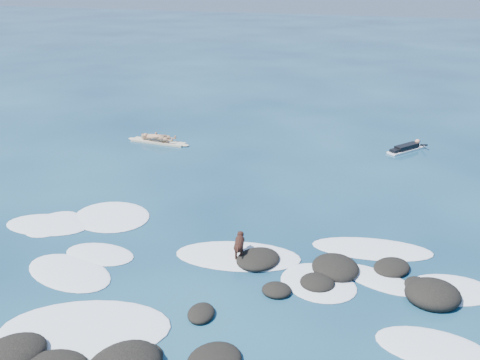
% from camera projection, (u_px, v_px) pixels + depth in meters
% --- Properties ---
extents(ground, '(160.00, 160.00, 0.00)m').
position_uv_depth(ground, '(210.00, 264.00, 14.62)').
color(ground, '#0A2642').
rests_on(ground, ground).
extents(reef_rocks, '(12.34, 7.80, 0.63)m').
position_uv_depth(reef_rocks, '(223.00, 320.00, 12.13)').
color(reef_rocks, black).
rests_on(reef_rocks, ground).
extents(breaking_foam, '(14.55, 8.39, 0.12)m').
position_uv_depth(breaking_foam, '(203.00, 266.00, 14.50)').
color(breaking_foam, white).
rests_on(breaking_foam, ground).
extents(standing_surfer_rig, '(3.14, 0.65, 1.79)m').
position_uv_depth(standing_surfer_rig, '(157.00, 128.00, 24.34)').
color(standing_surfer_rig, beige).
rests_on(standing_surfer_rig, ground).
extents(paddling_surfer_rig, '(1.68, 2.01, 0.39)m').
position_uv_depth(paddling_surfer_rig, '(407.00, 148.00, 23.53)').
color(paddling_surfer_rig, white).
rests_on(paddling_surfer_rig, ground).
extents(dog, '(0.41, 1.02, 0.66)m').
position_uv_depth(dog, '(239.00, 243.00, 14.82)').
color(dog, black).
rests_on(dog, ground).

